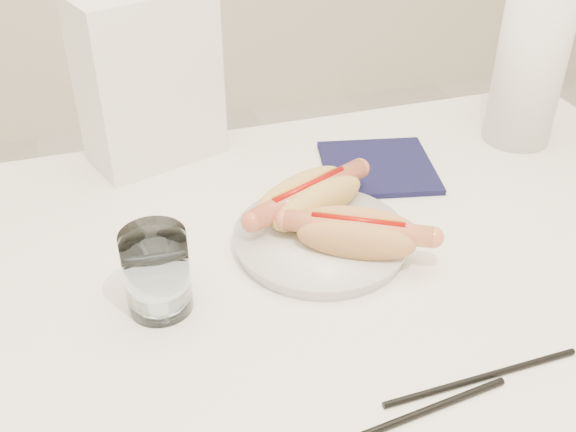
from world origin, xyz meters
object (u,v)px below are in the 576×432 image
object	(u,v)px
napkin_box	(149,79)
water_glass	(157,272)
table	(312,312)
paper_towel_roll	(529,70)
plate	(321,241)
hotdog_right	(357,233)
hotdog_left	(309,198)

from	to	relation	value
napkin_box	water_glass	bearing A→B (deg)	-116.68
table	paper_towel_roll	xyz separation A→B (m)	(0.43, 0.23, 0.18)
plate	napkin_box	size ratio (longest dim) A/B	0.83
hotdog_right	plate	bearing A→B (deg)	157.62
napkin_box	plate	bearing A→B (deg)	-80.35
hotdog_right	paper_towel_roll	size ratio (longest dim) A/B	0.71
water_glass	hotdog_left	bearing A→B (deg)	25.56
plate	table	bearing A→B (deg)	-118.69
water_glass	napkin_box	world-z (taller)	napkin_box
table	hotdog_left	world-z (taller)	hotdog_left
water_glass	table	bearing A→B (deg)	0.21
water_glass	paper_towel_roll	size ratio (longest dim) A/B	0.42
plate	napkin_box	xyz separation A→B (m)	(-0.16, 0.30, 0.12)
table	napkin_box	world-z (taller)	napkin_box
napkin_box	paper_towel_roll	bearing A→B (deg)	-30.71
table	plate	xyz separation A→B (m)	(0.03, 0.05, 0.07)
hotdog_left	paper_towel_roll	xyz separation A→B (m)	(0.40, 0.13, 0.08)
table	hotdog_left	size ratio (longest dim) A/B	6.50
table	hotdog_right	size ratio (longest dim) A/B	7.15
plate	hotdog_right	distance (m)	0.06
plate	water_glass	bearing A→B (deg)	-166.23
hotdog_left	plate	bearing A→B (deg)	-114.65
hotdog_left	table	bearing A→B (deg)	-129.89
napkin_box	table	bearing A→B (deg)	-87.81
hotdog_right	hotdog_left	bearing A→B (deg)	138.53
paper_towel_roll	napkin_box	bearing A→B (deg)	167.89
plate	paper_towel_roll	distance (m)	0.45
table	hotdog_right	distance (m)	0.12
hotdog_left	paper_towel_roll	size ratio (longest dim) A/B	0.78
water_glass	paper_towel_roll	distance (m)	0.66
table	plate	size ratio (longest dim) A/B	5.64
water_glass	napkin_box	size ratio (longest dim) A/B	0.39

